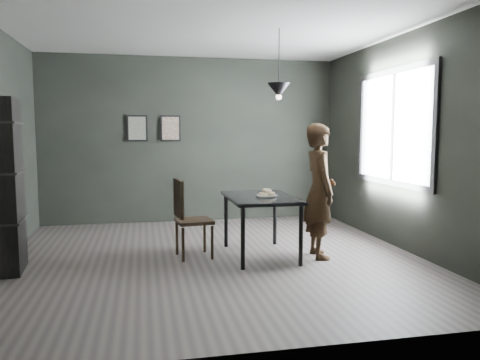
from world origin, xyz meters
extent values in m
plane|color=#3C3734|center=(0.00, 0.00, 0.00)|extent=(5.00, 5.00, 0.00)
cube|color=black|center=(0.00, 2.50, 1.40)|extent=(5.00, 0.10, 2.80)
cube|color=silver|center=(0.00, 0.00, 2.80)|extent=(5.00, 5.00, 0.02)
cube|color=white|center=(2.48, 0.20, 1.60)|extent=(0.02, 1.80, 1.40)
cube|color=black|center=(2.47, 0.20, 1.60)|extent=(0.04, 1.96, 1.56)
cube|color=black|center=(0.60, 0.00, 0.73)|extent=(0.80, 1.20, 0.04)
cylinder|color=black|center=(0.26, -0.54, 0.35)|extent=(0.05, 0.05, 0.71)
cylinder|color=black|center=(0.94, -0.54, 0.35)|extent=(0.05, 0.05, 0.71)
cylinder|color=black|center=(0.26, 0.54, 0.35)|extent=(0.05, 0.05, 0.71)
cylinder|color=black|center=(0.94, 0.54, 0.35)|extent=(0.05, 0.05, 0.71)
cylinder|color=white|center=(0.66, -0.05, 0.76)|extent=(0.23, 0.23, 0.01)
torus|color=#F6E4BF|center=(0.71, -0.04, 0.78)|extent=(0.12, 0.12, 0.04)
torus|color=#F6E4BF|center=(0.62, -0.07, 0.78)|extent=(0.12, 0.12, 0.04)
torus|color=#F6E4BF|center=(0.66, -0.05, 0.82)|extent=(0.17, 0.17, 0.06)
imported|color=black|center=(1.29, -0.20, 0.82)|extent=(0.43, 0.62, 1.64)
cube|color=black|center=(-0.21, 0.11, 0.45)|extent=(0.47, 0.47, 0.04)
cube|color=black|center=(-0.40, 0.08, 0.74)|extent=(0.09, 0.42, 0.46)
cylinder|color=black|center=(-0.37, -0.09, 0.20)|extent=(0.04, 0.04, 0.41)
cylinder|color=black|center=(-0.01, -0.05, 0.20)|extent=(0.04, 0.04, 0.41)
cylinder|color=black|center=(-0.42, 0.26, 0.20)|extent=(0.04, 0.04, 0.41)
cylinder|color=black|center=(-0.06, 0.31, 0.20)|extent=(0.04, 0.04, 0.41)
cube|color=black|center=(-2.32, -0.07, 0.95)|extent=(0.42, 0.67, 1.90)
cylinder|color=black|center=(0.85, 0.10, 2.42)|extent=(0.01, 0.01, 0.75)
cone|color=black|center=(0.85, 0.10, 2.05)|extent=(0.28, 0.28, 0.18)
sphere|color=#FFE0B2|center=(0.85, 0.10, 1.97)|extent=(0.07, 0.07, 0.07)
cube|color=black|center=(-0.90, 2.47, 1.60)|extent=(0.34, 0.03, 0.44)
cube|color=#3B5345|center=(-0.90, 2.45, 1.60)|extent=(0.28, 0.01, 0.38)
cube|color=black|center=(-0.35, 2.47, 1.60)|extent=(0.34, 0.03, 0.44)
cube|color=brown|center=(-0.35, 2.45, 1.60)|extent=(0.28, 0.01, 0.38)
camera|label=1|loc=(-0.81, -5.55, 1.54)|focal=35.00mm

